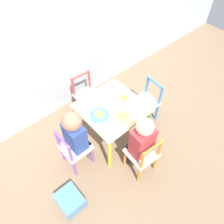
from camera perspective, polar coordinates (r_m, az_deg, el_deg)
name	(u,v)px	position (r m, az deg, el deg)	size (l,w,h in m)	color
ground_plane	(112,136)	(2.48, 0.00, -6.25)	(6.00, 6.00, 0.00)	#7F664C
kids_table	(112,112)	(2.14, 0.00, -0.03)	(0.58, 0.58, 0.50)	beige
chair_purple	(74,149)	(2.13, -9.99, -9.47)	(0.26, 0.26, 0.52)	silver
chair_orange	(143,155)	(2.08, 8.15, -11.17)	(0.28, 0.28, 0.52)	silver
chair_blue	(147,102)	(2.49, 9.02, 2.55)	(0.28, 0.28, 0.52)	silver
chair_red	(86,96)	(2.54, -6.68, 4.18)	(0.28, 0.28, 0.52)	silver
child_left	(76,134)	(1.98, -9.32, -5.64)	(0.22, 0.20, 0.74)	#7A6B5B
child_front	(141,140)	(1.95, 7.51, -7.38)	(0.21, 0.22, 0.73)	#38383D
plate_left	(99,115)	(2.02, -3.34, -0.73)	(0.19, 0.19, 0.03)	#4C9EE0
plate_front	(123,116)	(2.01, 2.94, -1.05)	(0.17, 0.17, 0.03)	#EADB66
plate_right	(124,99)	(2.15, 3.13, 3.52)	(0.18, 0.18, 0.03)	white
storage_bin	(70,200)	(2.14, -10.90, -21.69)	(0.20, 0.24, 0.13)	#4C7FB7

